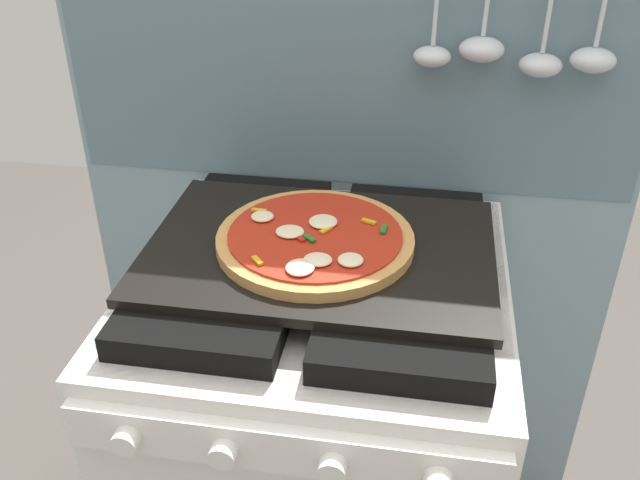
# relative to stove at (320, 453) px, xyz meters

# --- Properties ---
(kitchen_backsplash) EXTENTS (1.10, 0.09, 1.55)m
(kitchen_backsplash) POSITION_rel_stove_xyz_m (0.00, 0.34, 0.34)
(kitchen_backsplash) COLOR #7A939E
(kitchen_backsplash) RESTS_ON ground_plane
(stove) EXTENTS (0.60, 0.64, 0.90)m
(stove) POSITION_rel_stove_xyz_m (0.00, 0.00, 0.00)
(stove) COLOR white
(stove) RESTS_ON ground_plane
(baking_tray) EXTENTS (0.54, 0.38, 0.02)m
(baking_tray) POSITION_rel_stove_xyz_m (0.00, 0.00, 0.46)
(baking_tray) COLOR black
(baking_tray) RESTS_ON stove
(pizza_left) EXTENTS (0.31, 0.31, 0.03)m
(pizza_left) POSITION_rel_stove_xyz_m (-0.01, 0.00, 0.48)
(pizza_left) COLOR #C18947
(pizza_left) RESTS_ON baking_tray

